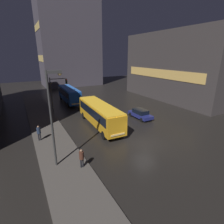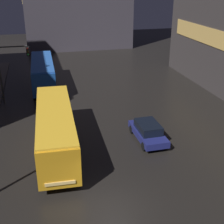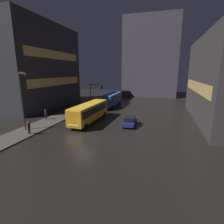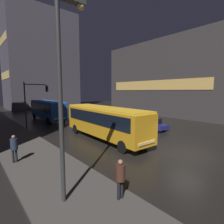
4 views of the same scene
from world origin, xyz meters
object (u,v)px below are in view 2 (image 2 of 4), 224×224
Objects in this scene: bus_near at (55,126)px; car_taxi at (148,131)px; bus_far at (43,71)px; traffic_light_main at (10,63)px.

bus_near is 7.07m from car_taxi.
bus_near reaches higher than bus_far.
bus_near is 1.86× the size of traffic_light_main.
bus_near is 1.09× the size of bus_far.
bus_far is at bearing -64.64° from car_taxi.
bus_far is at bearing 51.57° from traffic_light_main.
bus_far is 5.34m from traffic_light_main.
car_taxi is at bearing -46.64° from traffic_light_main.
car_taxi is 15.34m from traffic_light_main.
traffic_light_main is at bearing -70.59° from bus_near.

